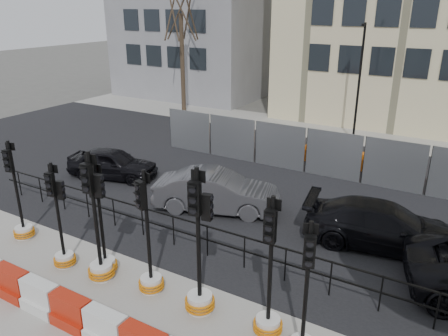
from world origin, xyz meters
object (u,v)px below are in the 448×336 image
Objects in this scene: car_a at (112,163)px; traffic_signal_h at (303,331)px; traffic_signal_a at (22,219)px; traffic_signal_d at (99,251)px; car_c at (384,226)px.

traffic_signal_h is at bearing -131.97° from car_a.
traffic_signal_d is (3.67, -0.34, 0.19)m from traffic_signal_a.
car_a is at bearing 85.62° from traffic_signal_a.
traffic_signal_h is 11.75m from car_a.
traffic_signal_h is at bearing -19.02° from traffic_signal_a.
traffic_signal_d is 0.73× the size of car_c.
traffic_signal_h is 0.64× the size of car_c.
car_c is (6.03, 5.49, -0.17)m from traffic_signal_d.
traffic_signal_a reaches higher than car_a.
car_c is at bearing 31.83° from traffic_signal_d.
traffic_signal_d reaches higher than traffic_signal_h.
traffic_signal_a is 0.89× the size of traffic_signal_d.
traffic_signal_a is 5.31m from car_a.
traffic_signal_a is 1.02× the size of traffic_signal_h.
traffic_signal_a is at bearing 178.60° from car_a.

